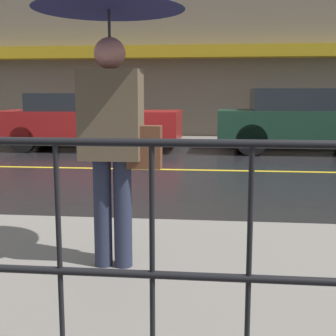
% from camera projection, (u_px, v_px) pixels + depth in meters
% --- Properties ---
extents(ground_plane, '(80.00, 80.00, 0.00)m').
position_uv_depth(ground_plane, '(136.00, 169.00, 8.74)').
color(ground_plane, black).
extents(sidewalk_near, '(28.00, 2.88, 0.14)m').
position_uv_depth(sidewalk_near, '(7.00, 276.00, 3.42)').
color(sidewalk_near, slate).
rests_on(sidewalk_near, ground_plane).
extents(sidewalk_far, '(28.00, 1.61, 0.14)m').
position_uv_depth(sidewalk_far, '(165.00, 141.00, 13.41)').
color(sidewalk_far, slate).
rests_on(sidewalk_far, ground_plane).
extents(lane_marking, '(25.20, 0.12, 0.01)m').
position_uv_depth(lane_marking, '(136.00, 169.00, 8.74)').
color(lane_marking, gold).
rests_on(lane_marking, ground_plane).
extents(building_storefront, '(28.00, 0.85, 5.64)m').
position_uv_depth(building_storefront, '(169.00, 46.00, 13.90)').
color(building_storefront, '#706656').
rests_on(building_storefront, ground_plane).
extents(pedestrian, '(1.04, 1.04, 2.05)m').
position_uv_depth(pedestrian, '(110.00, 38.00, 3.19)').
color(pedestrian, '#23283D').
rests_on(pedestrian, sidewalk_near).
extents(car_red, '(4.56, 1.80, 1.41)m').
position_uv_depth(car_red, '(88.00, 121.00, 11.74)').
color(car_red, maroon).
rests_on(car_red, ground_plane).
extents(car_dark_green, '(4.08, 1.78, 1.51)m').
position_uv_depth(car_dark_green, '(302.00, 120.00, 11.17)').
color(car_dark_green, '#193828').
rests_on(car_dark_green, ground_plane).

